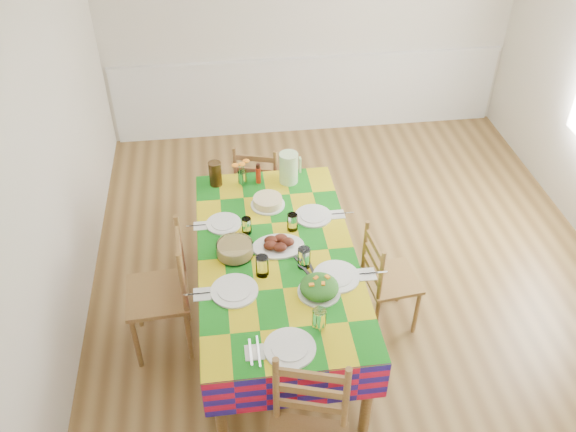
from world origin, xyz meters
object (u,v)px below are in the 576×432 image
at_px(meat_platter, 278,244).
at_px(chair_right, 386,280).
at_px(chair_left, 164,293).
at_px(green_pitcher, 289,168).
at_px(tea_pitcher, 215,174).
at_px(chair_far, 259,186).
at_px(dining_table, 277,263).

distance_m(meat_platter, chair_right, 0.92).
bearing_deg(chair_left, green_pitcher, 127.18).
bearing_deg(chair_left, tea_pitcher, 151.37).
xyz_separation_m(green_pitcher, chair_far, (-0.21, 0.45, -0.48)).
distance_m(chair_left, chair_right, 1.68).
bearing_deg(meat_platter, chair_far, 91.35).
bearing_deg(meat_platter, chair_right, -4.91).
xyz_separation_m(dining_table, chair_left, (-0.83, 0.00, -0.20)).
height_order(meat_platter, chair_left, chair_left).
relative_size(meat_platter, chair_right, 0.41).
bearing_deg(meat_platter, dining_table, -104.43).
distance_m(tea_pitcher, chair_right, 1.61).
xyz_separation_m(tea_pitcher, chair_left, (-0.44, -0.91, -0.40)).
relative_size(meat_platter, green_pitcher, 1.42).
bearing_deg(chair_right, green_pitcher, 29.98).
relative_size(dining_table, chair_left, 1.97).
bearing_deg(tea_pitcher, dining_table, -66.48).
height_order(green_pitcher, chair_left, green_pitcher).
height_order(chair_left, chair_right, chair_left).
bearing_deg(chair_right, chair_left, 83.77).
relative_size(dining_table, meat_platter, 5.55).
xyz_separation_m(meat_platter, chair_far, (-0.03, 1.26, -0.38)).
bearing_deg(chair_far, chair_right, 139.37).
relative_size(chair_far, chair_right, 1.03).
distance_m(meat_platter, green_pitcher, 0.84).
bearing_deg(tea_pitcher, chair_left, -115.59).
bearing_deg(meat_platter, tea_pitcher, 116.08).
xyz_separation_m(green_pitcher, chair_right, (0.64, -0.88, -0.50)).
relative_size(chair_left, chair_right, 1.16).
distance_m(tea_pitcher, chair_far, 0.72).
relative_size(dining_table, green_pitcher, 7.90).
xyz_separation_m(tea_pitcher, chair_far, (0.39, 0.41, -0.45)).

